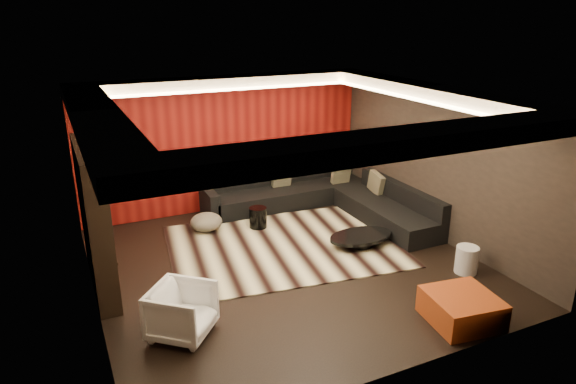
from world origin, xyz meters
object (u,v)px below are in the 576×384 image
coffee_table (361,240)px  orange_ottoman (462,308)px  white_side_table (467,260)px  sectional_sofa (324,200)px  armchair (182,312)px  drum_stool (258,217)px

coffee_table → orange_ottoman: 2.59m
white_side_table → sectional_sofa: size_ratio=0.12×
white_side_table → armchair: 4.57m
armchair → sectional_sofa: 4.87m
white_side_table → armchair: (-4.56, 0.27, 0.12)m
coffee_table → white_side_table: 1.85m
coffee_table → sectional_sofa: (0.23, 1.78, 0.14)m
orange_ottoman → armchair: size_ratio=1.16×
drum_stool → sectional_sofa: size_ratio=0.11×
orange_ottoman → sectional_sofa: (0.30, 4.36, 0.07)m
coffee_table → orange_ottoman: (-0.06, -2.59, 0.07)m
coffee_table → orange_ottoman: orange_ottoman is taller
armchair → orange_ottoman: bearing=-69.7°
white_side_table → sectional_sofa: sectional_sofa is taller
coffee_table → drum_stool: drum_stool is taller
orange_ottoman → armchair: (-3.49, 1.30, 0.15)m
white_side_table → sectional_sofa: 3.42m
white_side_table → armchair: size_ratio=0.59×
coffee_table → drum_stool: bearing=131.2°
white_side_table → drum_stool: bearing=127.2°
white_side_table → orange_ottoman: (-1.06, -1.03, -0.03)m
orange_ottoman → drum_stool: bearing=107.4°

